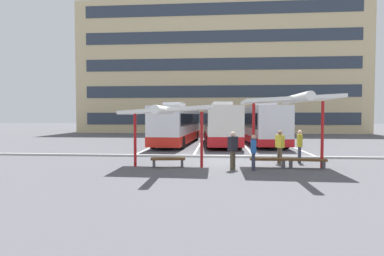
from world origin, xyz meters
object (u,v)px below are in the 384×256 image
bench_0 (168,160)px  waiting_passenger_1 (280,145)px  bench_2 (307,161)px  coach_bus_2 (261,125)px  waiting_shelter_0 (167,111)px  waiting_passenger_0 (300,144)px  waiting_shelter_1 (289,101)px  coach_bus_0 (178,125)px  waiting_passenger_2 (233,147)px  bench_1 (268,161)px  waiting_passenger_3 (253,150)px  coach_bus_1 (221,125)px

bench_0 → waiting_passenger_1: 5.81m
bench_2 → coach_bus_2: bearing=91.8°
coach_bus_2 → waiting_shelter_0: size_ratio=2.34×
waiting_passenger_0 → waiting_shelter_1: bearing=-118.0°
coach_bus_0 → waiting_passenger_2: bearing=-71.4°
coach_bus_2 → bench_1: bearing=-96.7°
coach_bus_0 → bench_0: bearing=-85.1°
waiting_shelter_0 → waiting_passenger_3: 4.40m
waiting_passenger_1 → coach_bus_0: bearing=122.7°
waiting_passenger_1 → waiting_shelter_1: bearing=-85.1°
bench_2 → waiting_shelter_0: bearing=-176.4°
coach_bus_1 → waiting_shelter_1: (3.01, -11.61, 1.51)m
coach_bus_0 → waiting_passenger_2: coach_bus_0 is taller
bench_2 → waiting_passenger_1: 1.72m
waiting_passenger_0 → waiting_passenger_1: 1.20m
coach_bus_2 → waiting_shelter_1: 12.38m
coach_bus_0 → waiting_shelter_0: bearing=-85.2°
waiting_passenger_3 → waiting_shelter_1: bearing=19.7°
waiting_passenger_1 → waiting_passenger_0: bearing=21.7°
coach_bus_0 → waiting_passenger_0: (7.71, -9.84, -0.64)m
coach_bus_1 → waiting_passenger_3: size_ratio=6.32×
bench_1 → waiting_passenger_2: bearing=-158.4°
coach_bus_0 → waiting_shelter_1: (6.72, -11.72, 1.52)m
coach_bus_0 → coach_bus_2: (7.23, 0.56, 0.05)m
bench_1 → bench_2: bearing=-1.3°
coach_bus_2 → waiting_shelter_1: size_ratio=2.11×
waiting_passenger_1 → coach_bus_2: bearing=86.6°
waiting_shelter_1 → coach_bus_0: bearing=119.8°
waiting_passenger_3 → bench_1: bearing=46.9°
waiting_shelter_0 → waiting_passenger_2: bearing=-4.2°
waiting_passenger_0 → waiting_passenger_1: bearing=-158.3°
waiting_passenger_2 → waiting_passenger_3: (0.92, -0.18, -0.09)m
waiting_shelter_0 → waiting_passenger_1: size_ratio=2.63×
coach_bus_0 → waiting_shelter_1: coach_bus_0 is taller
bench_0 → waiting_passenger_3: 4.10m
waiting_shelter_1 → bench_2: waiting_shelter_1 is taller
bench_0 → waiting_passenger_2: bearing=-8.4°
coach_bus_1 → bench_0: size_ratio=6.06×
coach_bus_0 → coach_bus_2: size_ratio=1.06×
coach_bus_0 → waiting_shelter_0: size_ratio=2.49×
coach_bus_2 → bench_0: bearing=-117.0°
coach_bus_1 → waiting_passenger_3: bearing=-83.9°
bench_1 → waiting_passenger_0: (1.89, 1.61, 0.67)m
bench_1 → waiting_passenger_3: bearing=-133.1°
bench_2 → waiting_passenger_3: size_ratio=1.11×
waiting_passenger_0 → waiting_passenger_3: 3.68m
coach_bus_1 → coach_bus_0: bearing=178.3°
coach_bus_2 → waiting_passenger_3: size_ratio=6.52×
waiting_passenger_2 → waiting_passenger_3: size_ratio=1.08×
bench_2 → waiting_passenger_0: bearing=86.7°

